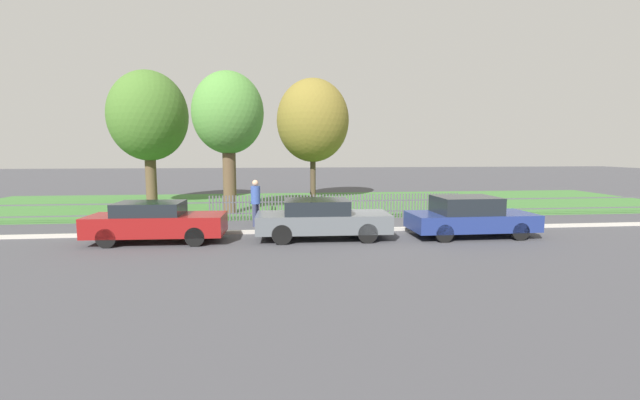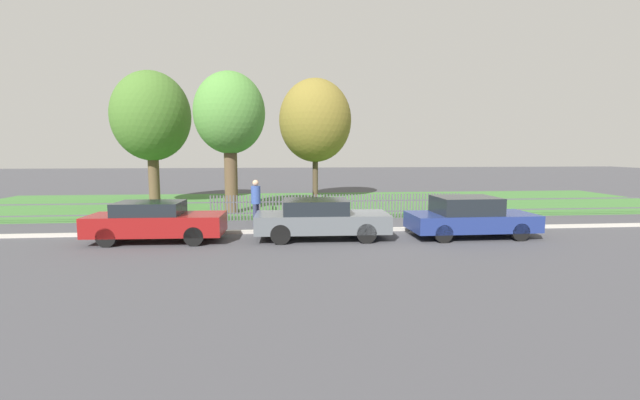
{
  "view_description": "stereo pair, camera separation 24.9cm",
  "coord_description": "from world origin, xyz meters",
  "px_view_note": "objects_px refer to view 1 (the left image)",
  "views": [
    {
      "loc": [
        -2.84,
        -15.62,
        3.06
      ],
      "look_at": [
        -1.0,
        1.09,
        1.1
      ],
      "focal_mm": 24.0,
      "sensor_mm": 36.0,
      "label": 1
    },
    {
      "loc": [
        -2.6,
        -15.64,
        3.06
      ],
      "look_at": [
        -1.0,
        1.09,
        1.1
      ],
      "focal_mm": 24.0,
      "sensor_mm": 36.0,
      "label": 2
    }
  ],
  "objects_px": {
    "parked_car_silver_hatchback": "(156,222)",
    "tree_behind_motorcycle": "(228,115)",
    "parked_car_navy_estate": "(469,216)",
    "tree_nearest_kerb": "(148,117)",
    "pedestrian_near_fence": "(256,200)",
    "covered_motorcycle": "(326,209)",
    "tree_mid_park": "(313,121)",
    "parked_car_black_saloon": "(321,219)"
  },
  "relations": [
    {
      "from": "tree_nearest_kerb",
      "to": "pedestrian_near_fence",
      "type": "xyz_separation_m",
      "value": [
        6.15,
        -7.72,
        -3.86
      ]
    },
    {
      "from": "tree_nearest_kerb",
      "to": "tree_behind_motorcycle",
      "type": "relative_size",
      "value": 1.1
    },
    {
      "from": "parked_car_navy_estate",
      "to": "tree_behind_motorcycle",
      "type": "relative_size",
      "value": 0.64
    },
    {
      "from": "parked_car_navy_estate",
      "to": "pedestrian_near_fence",
      "type": "height_order",
      "value": "pedestrian_near_fence"
    },
    {
      "from": "parked_car_navy_estate",
      "to": "tree_nearest_kerb",
      "type": "height_order",
      "value": "tree_nearest_kerb"
    },
    {
      "from": "parked_car_black_saloon",
      "to": "tree_nearest_kerb",
      "type": "distance_m",
      "value": 14.19
    },
    {
      "from": "tree_nearest_kerb",
      "to": "tree_mid_park",
      "type": "relative_size",
      "value": 1.0
    },
    {
      "from": "parked_car_navy_estate",
      "to": "covered_motorcycle",
      "type": "height_order",
      "value": "parked_car_navy_estate"
    },
    {
      "from": "tree_nearest_kerb",
      "to": "pedestrian_near_fence",
      "type": "bearing_deg",
      "value": -51.48
    },
    {
      "from": "parked_car_navy_estate",
      "to": "tree_mid_park",
      "type": "distance_m",
      "value": 13.62
    },
    {
      "from": "tree_behind_motorcycle",
      "to": "tree_mid_park",
      "type": "relative_size",
      "value": 0.92
    },
    {
      "from": "parked_car_silver_hatchback",
      "to": "tree_behind_motorcycle",
      "type": "xyz_separation_m",
      "value": [
        1.79,
        6.58,
        4.05
      ]
    },
    {
      "from": "parked_car_silver_hatchback",
      "to": "tree_mid_park",
      "type": "height_order",
      "value": "tree_mid_park"
    },
    {
      "from": "tree_mid_park",
      "to": "pedestrian_near_fence",
      "type": "xyz_separation_m",
      "value": [
        -3.19,
        -9.21,
        -3.81
      ]
    },
    {
      "from": "parked_car_silver_hatchback",
      "to": "covered_motorcycle",
      "type": "height_order",
      "value": "parked_car_silver_hatchback"
    },
    {
      "from": "tree_nearest_kerb",
      "to": "tree_behind_motorcycle",
      "type": "bearing_deg",
      "value": -39.54
    },
    {
      "from": "parked_car_black_saloon",
      "to": "tree_behind_motorcycle",
      "type": "bearing_deg",
      "value": 121.03
    },
    {
      "from": "parked_car_black_saloon",
      "to": "tree_behind_motorcycle",
      "type": "distance_m",
      "value": 8.62
    },
    {
      "from": "covered_motorcycle",
      "to": "pedestrian_near_fence",
      "type": "distance_m",
      "value": 2.91
    },
    {
      "from": "covered_motorcycle",
      "to": "tree_behind_motorcycle",
      "type": "xyz_separation_m",
      "value": [
        -4.26,
        3.64,
        4.13
      ]
    },
    {
      "from": "covered_motorcycle",
      "to": "tree_behind_motorcycle",
      "type": "distance_m",
      "value": 6.96
    },
    {
      "from": "parked_car_silver_hatchback",
      "to": "tree_mid_park",
      "type": "bearing_deg",
      "value": 63.82
    },
    {
      "from": "parked_car_silver_hatchback",
      "to": "pedestrian_near_fence",
      "type": "distance_m",
      "value": 4.24
    },
    {
      "from": "parked_car_navy_estate",
      "to": "tree_behind_motorcycle",
      "type": "distance_m",
      "value": 11.98
    },
    {
      "from": "parked_car_silver_hatchback",
      "to": "covered_motorcycle",
      "type": "xyz_separation_m",
      "value": [
        6.05,
        2.93,
        -0.08
      ]
    },
    {
      "from": "covered_motorcycle",
      "to": "tree_mid_park",
      "type": "distance_m",
      "value": 10.01
    },
    {
      "from": "covered_motorcycle",
      "to": "tree_nearest_kerb",
      "type": "xyz_separation_m",
      "value": [
        -9.02,
        7.57,
        4.3
      ]
    },
    {
      "from": "tree_nearest_kerb",
      "to": "tree_mid_park",
      "type": "height_order",
      "value": "tree_nearest_kerb"
    },
    {
      "from": "tree_behind_motorcycle",
      "to": "parked_car_silver_hatchback",
      "type": "bearing_deg",
      "value": -105.26
    },
    {
      "from": "parked_car_navy_estate",
      "to": "tree_behind_motorcycle",
      "type": "height_order",
      "value": "tree_behind_motorcycle"
    },
    {
      "from": "covered_motorcycle",
      "to": "pedestrian_near_fence",
      "type": "xyz_separation_m",
      "value": [
        -2.87,
        -0.15,
        0.44
      ]
    },
    {
      "from": "covered_motorcycle",
      "to": "tree_nearest_kerb",
      "type": "distance_m",
      "value": 12.53
    },
    {
      "from": "parked_car_black_saloon",
      "to": "pedestrian_near_fence",
      "type": "distance_m",
      "value": 3.7
    },
    {
      "from": "covered_motorcycle",
      "to": "tree_mid_park",
      "type": "relative_size",
      "value": 0.25
    },
    {
      "from": "tree_behind_motorcycle",
      "to": "tree_nearest_kerb",
      "type": "bearing_deg",
      "value": 140.46
    },
    {
      "from": "parked_car_silver_hatchback",
      "to": "parked_car_navy_estate",
      "type": "bearing_deg",
      "value": 0.78
    },
    {
      "from": "parked_car_silver_hatchback",
      "to": "parked_car_navy_estate",
      "type": "xyz_separation_m",
      "value": [
        10.82,
        -0.2,
        0.02
      ]
    },
    {
      "from": "parked_car_navy_estate",
      "to": "pedestrian_near_fence",
      "type": "relative_size",
      "value": 2.33
    },
    {
      "from": "tree_behind_motorcycle",
      "to": "tree_mid_park",
      "type": "bearing_deg",
      "value": 49.75
    },
    {
      "from": "parked_car_black_saloon",
      "to": "tree_nearest_kerb",
      "type": "relative_size",
      "value": 0.62
    },
    {
      "from": "parked_car_navy_estate",
      "to": "tree_mid_park",
      "type": "height_order",
      "value": "tree_mid_park"
    },
    {
      "from": "parked_car_silver_hatchback",
      "to": "tree_behind_motorcycle",
      "type": "distance_m",
      "value": 7.93
    }
  ]
}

